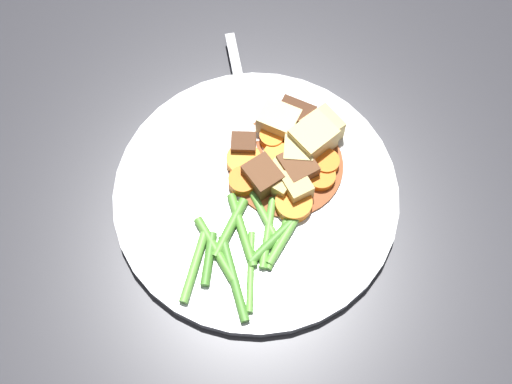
# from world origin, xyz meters

# --- Properties ---
(ground_plane) EXTENTS (3.00, 3.00, 0.00)m
(ground_plane) POSITION_xyz_m (0.00, 0.00, 0.00)
(ground_plane) COLOR #2D2D33
(dinner_plate) EXTENTS (0.27, 0.27, 0.01)m
(dinner_plate) POSITION_xyz_m (0.00, 0.00, 0.01)
(dinner_plate) COLOR white
(dinner_plate) RESTS_ON ground_plane
(stew_sauce) EXTENTS (0.11, 0.11, 0.00)m
(stew_sauce) POSITION_xyz_m (0.04, -0.01, 0.01)
(stew_sauce) COLOR brown
(stew_sauce) RESTS_ON dinner_plate
(carrot_slice_0) EXTENTS (0.03, 0.03, 0.01)m
(carrot_slice_0) POSITION_xyz_m (0.05, 0.02, 0.02)
(carrot_slice_0) COLOR orange
(carrot_slice_0) RESTS_ON dinner_plate
(carrot_slice_1) EXTENTS (0.03, 0.03, 0.01)m
(carrot_slice_1) POSITION_xyz_m (0.00, 0.01, 0.02)
(carrot_slice_1) COLOR orange
(carrot_slice_1) RESTS_ON dinner_plate
(carrot_slice_2) EXTENTS (0.04, 0.04, 0.01)m
(carrot_slice_2) POSITION_xyz_m (0.04, -0.04, 0.02)
(carrot_slice_2) COLOR orange
(carrot_slice_2) RESTS_ON dinner_plate
(carrot_slice_3) EXTENTS (0.04, 0.04, 0.01)m
(carrot_slice_3) POSITION_xyz_m (0.01, -0.04, 0.02)
(carrot_slice_3) COLOR orange
(carrot_slice_3) RESTS_ON dinner_plate
(carrot_slice_4) EXTENTS (0.04, 0.04, 0.01)m
(carrot_slice_4) POSITION_xyz_m (0.04, -0.00, 0.02)
(carrot_slice_4) COLOR orange
(carrot_slice_4) RESTS_ON dinner_plate
(carrot_slice_5) EXTENTS (0.03, 0.03, 0.01)m
(carrot_slice_5) POSITION_xyz_m (0.06, -0.04, 0.02)
(carrot_slice_5) COLOR orange
(carrot_slice_5) RESTS_ON dinner_plate
(carrot_slice_6) EXTENTS (0.04, 0.04, 0.01)m
(carrot_slice_6) POSITION_xyz_m (0.07, -0.00, 0.02)
(carrot_slice_6) COLOR orange
(carrot_slice_6) RESTS_ON dinner_plate
(carrot_slice_7) EXTENTS (0.04, 0.04, 0.01)m
(carrot_slice_7) POSITION_xyz_m (0.02, 0.03, 0.02)
(carrot_slice_7) COLOR orange
(carrot_slice_7) RESTS_ON dinner_plate
(potato_chunk_0) EXTENTS (0.03, 0.04, 0.03)m
(potato_chunk_0) POSITION_xyz_m (0.07, 0.02, 0.03)
(potato_chunk_0) COLOR #EAD68C
(potato_chunk_0) RESTS_ON dinner_plate
(potato_chunk_1) EXTENTS (0.05, 0.04, 0.03)m
(potato_chunk_1) POSITION_xyz_m (0.07, -0.02, 0.03)
(potato_chunk_1) COLOR #E5CC7A
(potato_chunk_1) RESTS_ON dinner_plate
(potato_chunk_2) EXTENTS (0.04, 0.04, 0.02)m
(potato_chunk_2) POSITION_xyz_m (0.05, -0.02, 0.02)
(potato_chunk_2) COLOR #E5CC7A
(potato_chunk_2) RESTS_ON dinner_plate
(potato_chunk_3) EXTENTS (0.03, 0.04, 0.02)m
(potato_chunk_3) POSITION_xyz_m (0.02, -0.03, 0.02)
(potato_chunk_3) COLOR #DBBC6B
(potato_chunk_3) RESTS_ON dinner_plate
(potato_chunk_4) EXTENTS (0.03, 0.03, 0.02)m
(potato_chunk_4) POSITION_xyz_m (0.02, -0.01, 0.02)
(potato_chunk_4) COLOR #DBBC6B
(potato_chunk_4) RESTS_ON dinner_plate
(potato_chunk_5) EXTENTS (0.04, 0.04, 0.03)m
(potato_chunk_5) POSITION_xyz_m (0.09, -0.02, 0.03)
(potato_chunk_5) COLOR #DBBC6B
(potato_chunk_5) RESTS_ON dinner_plate
(meat_chunk_0) EXTENTS (0.03, 0.03, 0.02)m
(meat_chunk_0) POSITION_xyz_m (0.03, 0.03, 0.02)
(meat_chunk_0) COLOR #56331E
(meat_chunk_0) RESTS_ON dinner_plate
(meat_chunk_1) EXTENTS (0.04, 0.04, 0.02)m
(meat_chunk_1) POSITION_xyz_m (0.01, 0.00, 0.02)
(meat_chunk_1) COLOR brown
(meat_chunk_1) RESTS_ON dinner_plate
(meat_chunk_2) EXTENTS (0.04, 0.04, 0.02)m
(meat_chunk_2) POSITION_xyz_m (0.04, -0.02, 0.02)
(meat_chunk_2) COLOR brown
(meat_chunk_2) RESTS_ON dinner_plate
(meat_chunk_3) EXTENTS (0.03, 0.04, 0.03)m
(meat_chunk_3) POSITION_xyz_m (0.09, 0.01, 0.02)
(meat_chunk_3) COLOR #4C2B19
(meat_chunk_3) RESTS_ON dinner_plate
(green_bean_0) EXTENTS (0.06, 0.02, 0.01)m
(green_bean_0) POSITION_xyz_m (-0.04, -0.04, 0.02)
(green_bean_0) COLOR #4C8E33
(green_bean_0) RESTS_ON dinner_plate
(green_bean_1) EXTENTS (0.06, 0.07, 0.01)m
(green_bean_1) POSITION_xyz_m (-0.08, -0.03, 0.02)
(green_bean_1) COLOR #4C8E33
(green_bean_1) RESTS_ON dinner_plate
(green_bean_2) EXTENTS (0.05, 0.01, 0.01)m
(green_bean_2) POSITION_xyz_m (-0.03, -0.05, 0.02)
(green_bean_2) COLOR #66AD42
(green_bean_2) RESTS_ON dinner_plate
(green_bean_3) EXTENTS (0.08, 0.02, 0.01)m
(green_bean_3) POSITION_xyz_m (-0.02, -0.04, 0.02)
(green_bean_3) COLOR #599E38
(green_bean_3) RESTS_ON dinner_plate
(green_bean_4) EXTENTS (0.05, 0.06, 0.01)m
(green_bean_4) POSITION_xyz_m (-0.04, -0.01, 0.02)
(green_bean_4) COLOR #599E38
(green_bean_4) RESTS_ON dinner_plate
(green_bean_5) EXTENTS (0.05, 0.03, 0.01)m
(green_bean_5) POSITION_xyz_m (-0.08, 0.00, 0.02)
(green_bean_5) COLOR #4C8E33
(green_bean_5) RESTS_ON dinner_plate
(green_bean_6) EXTENTS (0.06, 0.02, 0.01)m
(green_bean_6) POSITION_xyz_m (-0.05, -0.00, 0.02)
(green_bean_6) COLOR #599E38
(green_bean_6) RESTS_ON dinner_plate
(green_bean_7) EXTENTS (0.07, 0.04, 0.01)m
(green_bean_7) POSITION_xyz_m (-0.07, -0.04, 0.02)
(green_bean_7) COLOR #66AD42
(green_bean_7) RESTS_ON dinner_plate
(green_bean_8) EXTENTS (0.04, 0.06, 0.01)m
(green_bean_8) POSITION_xyz_m (-0.07, -0.00, 0.02)
(green_bean_8) COLOR #599E38
(green_bean_8) RESTS_ON dinner_plate
(green_bean_9) EXTENTS (0.07, 0.03, 0.01)m
(green_bean_9) POSITION_xyz_m (-0.03, -0.03, 0.02)
(green_bean_9) COLOR #66AD42
(green_bean_9) RESTS_ON dinner_plate
(green_bean_10) EXTENTS (0.07, 0.03, 0.01)m
(green_bean_10) POSITION_xyz_m (-0.09, 0.01, 0.02)
(green_bean_10) COLOR #66AD42
(green_bean_10) RESTS_ON dinner_plate
(green_bean_11) EXTENTS (0.05, 0.07, 0.01)m
(green_bean_11) POSITION_xyz_m (-0.02, -0.02, 0.02)
(green_bean_11) COLOR #66AD42
(green_bean_11) RESTS_ON dinner_plate
(fork) EXTENTS (0.14, 0.13, 0.00)m
(fork) POSITION_xyz_m (0.07, 0.06, 0.01)
(fork) COLOR silver
(fork) RESTS_ON dinner_plate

